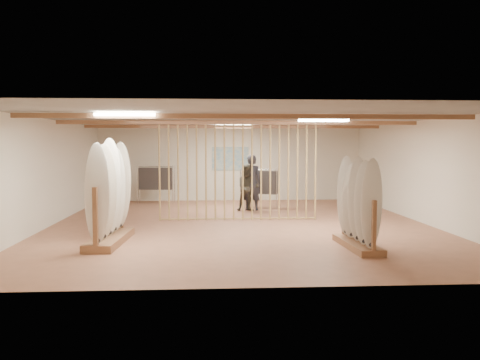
{
  "coord_description": "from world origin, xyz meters",
  "views": [
    {
      "loc": [
        -0.84,
        -13.42,
        2.14
      ],
      "look_at": [
        0.0,
        0.0,
        1.2
      ],
      "focal_mm": 38.0,
      "sensor_mm": 36.0,
      "label": 1
    }
  ],
  "objects": [
    {
      "name": "shopper_a",
      "position": [
        0.56,
        3.0,
        1.03
      ],
      "size": [
        0.85,
        0.68,
        2.06
      ],
      "primitive_type": "imported",
      "rotation": [
        0.0,
        0.0,
        2.9
      ],
      "color": "#282830",
      "rests_on": "floor"
    },
    {
      "name": "rack_right",
      "position": [
        2.24,
        -3.19,
        0.62
      ],
      "size": [
        0.59,
        1.93,
        1.82
      ],
      "rotation": [
        0.0,
        0.0,
        0.05
      ],
      "color": "#906241",
      "rests_on": "floor"
    },
    {
      "name": "ceiling",
      "position": [
        0.0,
        0.0,
        2.8
      ],
      "size": [
        12.0,
        12.0,
        0.0
      ],
      "primitive_type": "plane",
      "rotation": [
        3.14,
        0.0,
        0.0
      ],
      "color": "#989790",
      "rests_on": "ground"
    },
    {
      "name": "poster",
      "position": [
        0.0,
        5.98,
        1.6
      ],
      "size": [
        1.4,
        0.03,
        0.9
      ],
      "primitive_type": "cube",
      "color": "teal",
      "rests_on": "ground"
    },
    {
      "name": "shopper_b",
      "position": [
        0.43,
        2.82,
        0.85
      ],
      "size": [
        0.86,
        0.69,
        1.7
      ],
      "primitive_type": "imported",
      "rotation": [
        0.0,
        0.0,
        0.07
      ],
      "color": "#3E3A2F",
      "rests_on": "floor"
    },
    {
      "name": "wall_front",
      "position": [
        0.0,
        -6.0,
        1.4
      ],
      "size": [
        12.0,
        0.0,
        12.0
      ],
      "primitive_type": "plane",
      "rotation": [
        -1.57,
        0.0,
        0.0
      ],
      "color": "white",
      "rests_on": "ground"
    },
    {
      "name": "clothing_rack_a",
      "position": [
        -2.75,
        5.12,
        0.91
      ],
      "size": [
        1.3,
        0.46,
        1.39
      ],
      "rotation": [
        0.0,
        0.0,
        -0.12
      ],
      "color": "silver",
      "rests_on": "floor"
    },
    {
      "name": "clothing_rack_b",
      "position": [
        0.88,
        3.45,
        0.88
      ],
      "size": [
        1.2,
        0.74,
        1.35
      ],
      "rotation": [
        0.0,
        0.0,
        -0.39
      ],
      "color": "silver",
      "rests_on": "floor"
    },
    {
      "name": "ceiling_slats",
      "position": [
        0.0,
        0.0,
        2.72
      ],
      "size": [
        9.5,
        6.12,
        0.1
      ],
      "primitive_type": "cube",
      "color": "#906241",
      "rests_on": "ground"
    },
    {
      "name": "bamboo_partition",
      "position": [
        0.0,
        0.8,
        1.4
      ],
      "size": [
        4.45,
        0.05,
        2.78
      ],
      "color": "tan",
      "rests_on": "ground"
    },
    {
      "name": "wall_left",
      "position": [
        -5.0,
        0.0,
        1.4
      ],
      "size": [
        0.0,
        12.0,
        12.0
      ],
      "primitive_type": "plane",
      "rotation": [
        1.57,
        0.0,
        1.57
      ],
      "color": "white",
      "rests_on": "ground"
    },
    {
      "name": "wall_right",
      "position": [
        5.0,
        0.0,
        1.4
      ],
      "size": [
        0.0,
        12.0,
        12.0
      ],
      "primitive_type": "plane",
      "rotation": [
        1.57,
        0.0,
        -1.57
      ],
      "color": "white",
      "rests_on": "ground"
    },
    {
      "name": "light_panels",
      "position": [
        0.0,
        0.0,
        2.74
      ],
      "size": [
        1.2,
        0.35,
        0.06
      ],
      "primitive_type": "cube",
      "color": "white",
      "rests_on": "ground"
    },
    {
      "name": "wall_back",
      "position": [
        0.0,
        6.0,
        1.4
      ],
      "size": [
        12.0,
        0.0,
        12.0
      ],
      "primitive_type": "plane",
      "rotation": [
        1.57,
        0.0,
        0.0
      ],
      "color": "white",
      "rests_on": "ground"
    },
    {
      "name": "rack_left",
      "position": [
        -2.98,
        -2.35,
        0.75
      ],
      "size": [
        0.73,
        2.33,
        2.19
      ],
      "rotation": [
        0.0,
        0.0,
        -0.06
      ],
      "color": "#906241",
      "rests_on": "floor"
    },
    {
      "name": "floor",
      "position": [
        0.0,
        0.0,
        0.0
      ],
      "size": [
        12.0,
        12.0,
        0.0
      ],
      "primitive_type": "plane",
      "color": "#A86D51",
      "rests_on": "ground"
    }
  ]
}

